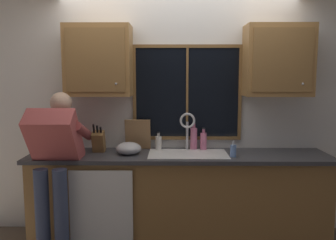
# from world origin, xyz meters

# --- Properties ---
(back_wall) EXTENTS (5.37, 0.12, 2.55)m
(back_wall) POSITION_xyz_m (0.00, 0.06, 1.27)
(back_wall) COLOR silver
(back_wall) RESTS_ON floor
(window_glass) EXTENTS (1.10, 0.02, 0.95)m
(window_glass) POSITION_xyz_m (0.09, -0.01, 1.52)
(window_glass) COLOR black
(window_frame_top) EXTENTS (1.17, 0.02, 0.04)m
(window_frame_top) POSITION_xyz_m (0.09, -0.02, 2.02)
(window_frame_top) COLOR brown
(window_frame_bottom) EXTENTS (1.17, 0.02, 0.04)m
(window_frame_bottom) POSITION_xyz_m (0.09, -0.02, 1.03)
(window_frame_bottom) COLOR brown
(window_frame_left) EXTENTS (0.04, 0.02, 0.95)m
(window_frame_left) POSITION_xyz_m (-0.48, -0.02, 1.52)
(window_frame_left) COLOR brown
(window_frame_right) EXTENTS (0.03, 0.02, 0.95)m
(window_frame_right) POSITION_xyz_m (0.66, -0.02, 1.52)
(window_frame_right) COLOR brown
(window_mullion_center) EXTENTS (0.02, 0.02, 0.95)m
(window_mullion_center) POSITION_xyz_m (0.09, -0.02, 1.52)
(window_mullion_center) COLOR brown
(lower_cabinet_run) EXTENTS (2.97, 0.58, 0.88)m
(lower_cabinet_run) POSITION_xyz_m (0.00, -0.29, 0.44)
(lower_cabinet_run) COLOR olive
(lower_cabinet_run) RESTS_ON floor
(countertop) EXTENTS (3.03, 0.62, 0.04)m
(countertop) POSITION_xyz_m (0.00, -0.31, 0.90)
(countertop) COLOR #38383D
(countertop) RESTS_ON lower_cabinet_run
(dishwasher_front) EXTENTS (0.60, 0.02, 0.74)m
(dishwasher_front) POSITION_xyz_m (-0.74, -0.61, 0.46)
(dishwasher_front) COLOR white
(upper_cabinet_left) EXTENTS (0.67, 0.36, 0.72)m
(upper_cabinet_left) POSITION_xyz_m (-0.82, -0.17, 1.86)
(upper_cabinet_left) COLOR #9E703D
(upper_cabinet_right) EXTENTS (0.67, 0.36, 0.72)m
(upper_cabinet_right) POSITION_xyz_m (1.01, -0.17, 1.86)
(upper_cabinet_right) COLOR #9E703D
(sink) EXTENTS (0.80, 0.46, 0.21)m
(sink) POSITION_xyz_m (0.09, -0.30, 0.82)
(sink) COLOR silver
(sink) RESTS_ON lower_cabinet_run
(faucet) EXTENTS (0.18, 0.09, 0.40)m
(faucet) POSITION_xyz_m (0.10, -0.12, 1.17)
(faucet) COLOR silver
(faucet) RESTS_ON countertop
(person_standing) EXTENTS (0.53, 0.69, 1.55)m
(person_standing) POSITION_xyz_m (-1.16, -0.61, 0.96)
(person_standing) COLOR #384260
(person_standing) RESTS_ON floor
(knife_block) EXTENTS (0.12, 0.18, 0.32)m
(knife_block) POSITION_xyz_m (-0.83, -0.23, 1.03)
(knife_block) COLOR brown
(knife_block) RESTS_ON countertop
(cutting_board) EXTENTS (0.27, 0.09, 0.33)m
(cutting_board) POSITION_xyz_m (-0.44, -0.08, 1.08)
(cutting_board) COLOR #997047
(cutting_board) RESTS_ON countertop
(mixing_bowl) EXTENTS (0.26, 0.26, 0.13)m
(mixing_bowl) POSITION_xyz_m (-0.51, -0.31, 0.98)
(mixing_bowl) COLOR #B7B7BC
(mixing_bowl) RESTS_ON countertop
(soap_dispenser) EXTENTS (0.06, 0.07, 0.16)m
(soap_dispenser) POSITION_xyz_m (0.53, -0.42, 0.98)
(soap_dispenser) COLOR #668CCC
(soap_dispenser) RESTS_ON countertop
(bottle_green_glass) EXTENTS (0.07, 0.07, 0.30)m
(bottle_green_glass) POSITION_xyz_m (0.16, -0.07, 1.04)
(bottle_green_glass) COLOR pink
(bottle_green_glass) RESTS_ON countertop
(bottle_tall_clear) EXTENTS (0.07, 0.07, 0.24)m
(bottle_tall_clear) POSITION_xyz_m (0.27, -0.09, 1.02)
(bottle_tall_clear) COLOR pink
(bottle_tall_clear) RESTS_ON countertop
(bottle_amber_small) EXTENTS (0.07, 0.07, 0.20)m
(bottle_amber_small) POSITION_xyz_m (-0.21, -0.11, 1.00)
(bottle_amber_small) COLOR silver
(bottle_amber_small) RESTS_ON countertop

